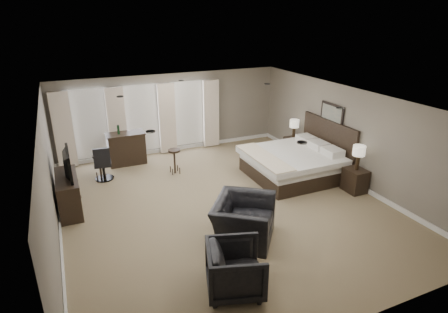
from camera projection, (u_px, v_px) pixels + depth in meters
name	position (u px, v px, depth m)	size (l,w,h in m)	color
room	(223.00, 156.00, 8.77)	(7.60, 8.60, 2.64)	#7B6B4E
window_bay	(142.00, 120.00, 11.92)	(5.25, 0.20, 2.30)	silver
bed	(296.00, 151.00, 10.56)	(2.42, 2.31, 1.54)	silver
nightstand_near	(355.00, 180.00, 9.83)	(0.47, 0.57, 0.62)	black
nightstand_far	(293.00, 147.00, 12.30)	(0.44, 0.54, 0.59)	black
lamp_near	(358.00, 158.00, 9.60)	(0.32, 0.32, 0.65)	beige
lamp_far	(294.00, 129.00, 12.08)	(0.30, 0.30, 0.62)	beige
wall_art	(332.00, 113.00, 10.62)	(0.04, 0.96, 0.56)	slate
dresser	(69.00, 193.00, 8.85)	(0.48, 1.49, 0.87)	black
tv	(65.00, 174.00, 8.67)	(1.12, 0.64, 0.15)	black
armchair_near	(244.00, 214.00, 7.68)	(1.34, 0.87, 1.17)	black
armchair_far	(236.00, 267.00, 6.24)	(0.93, 0.87, 0.96)	black
bar_counter	(127.00, 148.00, 11.55)	(1.15, 0.60, 1.00)	black
bar_stool_left	(100.00, 167.00, 10.49)	(0.35, 0.35, 0.73)	black
bar_stool_right	(175.00, 161.00, 10.90)	(0.35, 0.35, 0.73)	black
desk_chair	(103.00, 163.00, 10.45)	(0.51, 0.51, 1.01)	black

